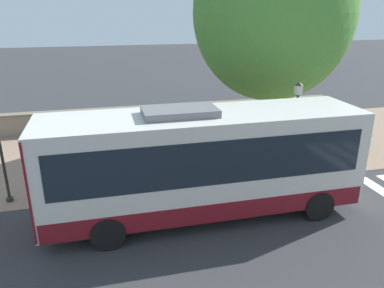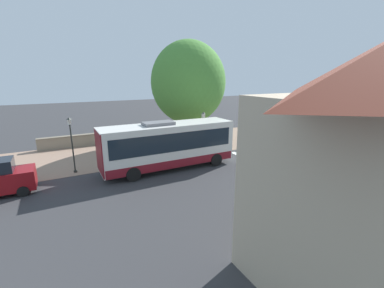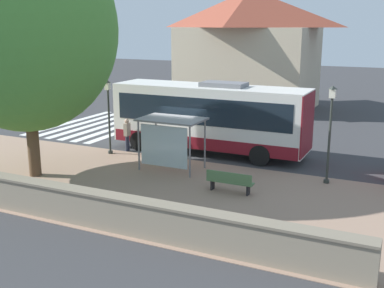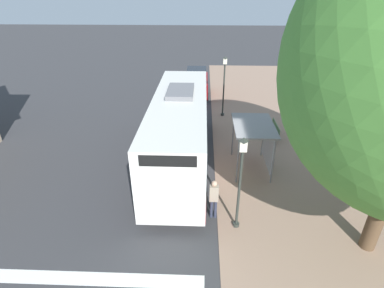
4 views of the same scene
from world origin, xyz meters
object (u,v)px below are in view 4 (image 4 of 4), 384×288
(pedestrian, at_px, (214,196))
(street_lamp_near, at_px, (240,177))
(bus_shelter, at_px, (257,132))
(bench, at_px, (274,130))
(street_lamp_far, at_px, (224,82))
(bus, at_px, (180,129))
(parked_car_behind_bus, at_px, (196,83))

(pedestrian, relative_size, street_lamp_near, 0.45)
(bus_shelter, xyz_separation_m, pedestrian, (2.08, 3.67, -0.99))
(pedestrian, bearing_deg, bus_shelter, -119.49)
(bench, xyz_separation_m, street_lamp_far, (2.87, -3.23, 1.95))
(bus, relative_size, bus_shelter, 3.52)
(bus_shelter, bearing_deg, parked_car_behind_bus, -74.35)
(bench, bearing_deg, bus, 30.83)
(pedestrian, height_order, bench, pedestrian)
(bus_shelter, height_order, bench, bus_shelter)
(bus_shelter, xyz_separation_m, bench, (-1.70, -3.54, -1.52))
(bus, xyz_separation_m, parked_car_behind_bus, (-0.54, -10.75, -0.87))
(bench, distance_m, parked_car_behind_bus, 8.98)
(pedestrian, height_order, street_lamp_near, street_lamp_near)
(bus, height_order, pedestrian, bus)
(pedestrian, distance_m, bench, 8.16)
(bus_shelter, height_order, street_lamp_far, street_lamp_far)
(bus, xyz_separation_m, bus_shelter, (-3.65, 0.35, 0.10))
(street_lamp_near, height_order, street_lamp_far, street_lamp_far)
(bus_shelter, bearing_deg, pedestrian, 60.51)
(bus, height_order, street_lamp_near, street_lamp_near)
(bus, relative_size, pedestrian, 5.84)
(street_lamp_near, height_order, parked_car_behind_bus, street_lamp_near)
(bus_shelter, xyz_separation_m, street_lamp_far, (1.17, -6.77, 0.43))
(pedestrian, distance_m, street_lamp_far, 10.58)
(bus_shelter, xyz_separation_m, street_lamp_near, (1.22, 4.16, 0.26))
(street_lamp_near, relative_size, street_lamp_far, 0.93)
(street_lamp_near, bearing_deg, bus_shelter, -106.28)
(pedestrian, relative_size, bench, 0.91)
(street_lamp_near, bearing_deg, parked_car_behind_bus, -82.92)
(bus, distance_m, street_lamp_far, 6.91)
(pedestrian, xyz_separation_m, street_lamp_near, (-0.86, 0.49, 1.26))
(street_lamp_near, distance_m, street_lamp_far, 10.93)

